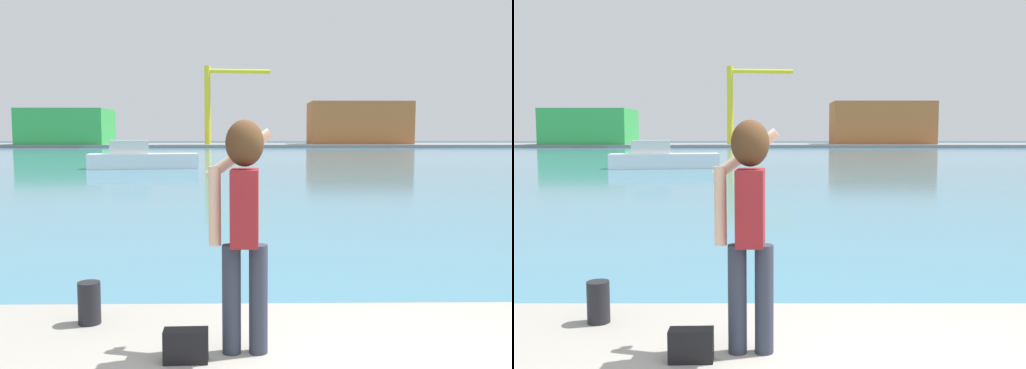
# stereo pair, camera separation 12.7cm
# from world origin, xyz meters

# --- Properties ---
(ground_plane) EXTENTS (220.00, 220.00, 0.00)m
(ground_plane) POSITION_xyz_m (0.00, 50.00, 0.00)
(ground_plane) COLOR #334751
(harbor_water) EXTENTS (140.00, 100.00, 0.02)m
(harbor_water) POSITION_xyz_m (0.00, 52.00, 0.01)
(harbor_water) COLOR teal
(harbor_water) RESTS_ON ground_plane
(far_shore_dock) EXTENTS (140.00, 20.00, 0.45)m
(far_shore_dock) POSITION_xyz_m (0.00, 92.00, 0.22)
(far_shore_dock) COLOR gray
(far_shore_dock) RESTS_ON ground_plane
(person_photographer) EXTENTS (0.53, 0.55, 1.74)m
(person_photographer) POSITION_xyz_m (-1.01, 0.81, 1.58)
(person_photographer) COLOR #2D3342
(person_photographer) RESTS_ON quay_promenade
(handbag) EXTENTS (0.32, 0.15, 0.24)m
(handbag) POSITION_xyz_m (-1.42, 0.64, 0.63)
(handbag) COLOR black
(handbag) RESTS_ON quay_promenade
(harbor_bollard) EXTENTS (0.19, 0.19, 0.36)m
(harbor_bollard) POSITION_xyz_m (-2.34, 1.46, 0.70)
(harbor_bollard) COLOR black
(harbor_bollard) RESTS_ON quay_promenade
(boat_moored) EXTENTS (6.86, 3.00, 1.74)m
(boat_moored) POSITION_xyz_m (-7.54, 30.80, 0.64)
(boat_moored) COLOR white
(boat_moored) RESTS_ON harbor_water
(warehouse_left) EXTENTS (13.77, 9.33, 5.74)m
(warehouse_left) POSITION_xyz_m (-30.45, 87.24, 3.32)
(warehouse_left) COLOR green
(warehouse_left) RESTS_ON far_shore_dock
(warehouse_right) EXTENTS (16.65, 8.75, 7.03)m
(warehouse_right) POSITION_xyz_m (17.91, 89.66, 3.96)
(warehouse_right) COLOR #B26633
(warehouse_right) RESTS_ON far_shore_dock
(port_crane) EXTENTS (10.78, 1.87, 12.68)m
(port_crane) POSITION_xyz_m (-5.92, 87.11, 8.36)
(port_crane) COLOR yellow
(port_crane) RESTS_ON far_shore_dock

